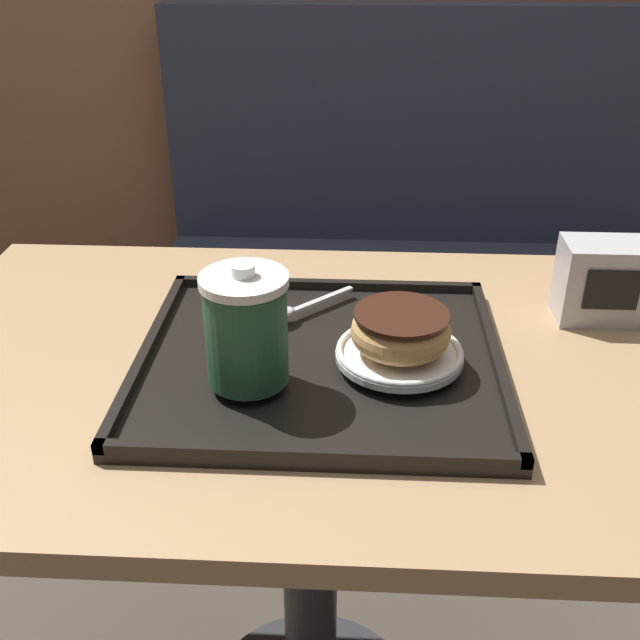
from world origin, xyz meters
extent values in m
cube|color=#33384C|center=(0.21, 0.84, 0.23)|extent=(1.22, 0.44, 0.45)
cube|color=#33384C|center=(0.21, 1.02, 0.73)|extent=(1.22, 0.08, 0.55)
cube|color=tan|center=(0.00, 0.00, 0.69)|extent=(1.02, 0.66, 0.03)
cylinder|color=#333338|center=(0.00, 0.00, 0.34)|extent=(0.08, 0.08, 0.67)
cube|color=black|center=(0.02, -0.02, 0.71)|extent=(0.43, 0.39, 0.01)
cube|color=black|center=(0.02, -0.20, 0.72)|extent=(0.43, 0.01, 0.01)
cube|color=black|center=(0.02, 0.17, 0.72)|extent=(0.43, 0.01, 0.01)
cube|color=black|center=(-0.19, -0.02, 0.72)|extent=(0.01, 0.39, 0.01)
cube|color=black|center=(0.22, -0.02, 0.72)|extent=(0.01, 0.39, 0.01)
cylinder|color=#235638|center=(-0.06, -0.08, 0.78)|extent=(0.09, 0.09, 0.12)
cylinder|color=white|center=(-0.06, -0.08, 0.85)|extent=(0.10, 0.10, 0.01)
cylinder|color=white|center=(-0.06, -0.08, 0.86)|extent=(0.03, 0.03, 0.01)
cylinder|color=white|center=(0.11, -0.03, 0.73)|extent=(0.15, 0.15, 0.01)
torus|color=white|center=(0.11, -0.03, 0.74)|extent=(0.15, 0.15, 0.01)
torus|color=tan|center=(0.11, -0.03, 0.76)|extent=(0.12, 0.12, 0.04)
cylinder|color=#381E14|center=(0.11, -0.03, 0.78)|extent=(0.11, 0.11, 0.00)
ellipsoid|color=silver|center=(-0.04, 0.06, 0.73)|extent=(0.04, 0.04, 0.01)
cube|color=silver|center=(0.01, 0.11, 0.73)|extent=(0.08, 0.08, 0.00)
cube|color=#B7B7BC|center=(0.38, 0.12, 0.76)|extent=(0.11, 0.07, 0.11)
cube|color=black|center=(0.38, 0.09, 0.76)|extent=(0.07, 0.00, 0.05)
camera|label=1|loc=(0.06, -0.78, 1.19)|focal=42.00mm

